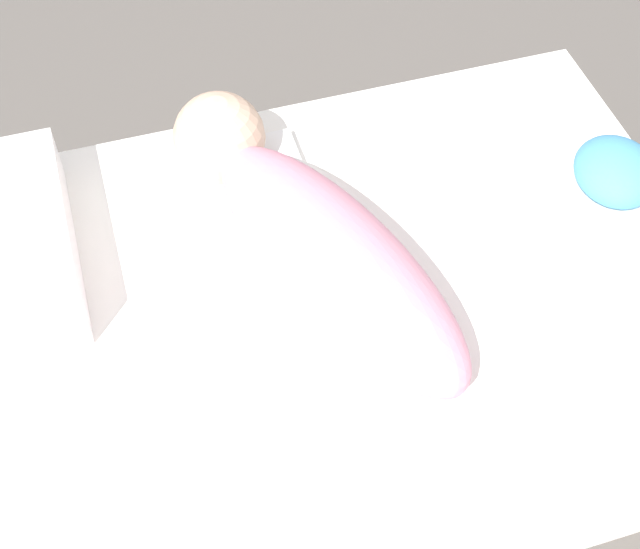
% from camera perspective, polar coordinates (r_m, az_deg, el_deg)
% --- Properties ---
extents(ground_plane, '(12.00, 12.00, 0.00)m').
position_cam_1_polar(ground_plane, '(1.30, -0.95, -4.96)').
color(ground_plane, '#514C47').
extents(bed_mattress, '(1.15, 0.76, 0.12)m').
position_cam_1_polar(bed_mattress, '(1.25, -0.99, -3.46)').
color(bed_mattress, white).
rests_on(bed_mattress, ground_plane).
extents(burp_cloth, '(0.25, 0.16, 0.02)m').
position_cam_1_polar(burp_cloth, '(1.32, -6.19, 5.58)').
color(burp_cloth, white).
rests_on(burp_cloth, bed_mattress).
extents(swaddled_baby, '(0.32, 0.59, 0.13)m').
position_cam_1_polar(swaddled_baby, '(1.18, -0.54, 2.53)').
color(swaddled_baby, pink).
rests_on(swaddled_baby, bed_mattress).
extents(turtle_plush, '(0.15, 0.13, 0.08)m').
position_cam_1_polar(turtle_plush, '(1.37, 18.53, 6.28)').
color(turtle_plush, '#4C99C6').
rests_on(turtle_plush, bed_mattress).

